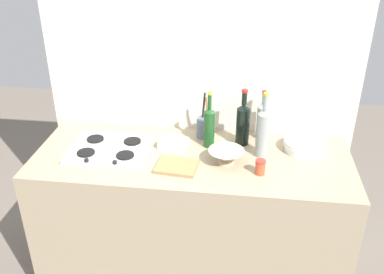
{
  "coord_description": "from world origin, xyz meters",
  "views": [
    {
      "loc": [
        0.27,
        -2.09,
        2.15
      ],
      "look_at": [
        0.0,
        0.0,
        1.02
      ],
      "focal_mm": 40.4,
      "sensor_mm": 36.0,
      "label": 1
    }
  ],
  "objects": [
    {
      "name": "counter_block",
      "position": [
        0.0,
        0.0,
        0.45
      ],
      "size": [
        1.8,
        0.7,
        0.9
      ],
      "primitive_type": "cube",
      "color": "tan",
      "rests_on": "ground"
    },
    {
      "name": "stovetop_hob",
      "position": [
        -0.48,
        -0.01,
        0.91
      ],
      "size": [
        0.45,
        0.36,
        0.04
      ],
      "color": "#B2B2B7",
      "rests_on": "counter_block"
    },
    {
      "name": "plate_stack",
      "position": [
        0.64,
        0.14,
        0.93
      ],
      "size": [
        0.24,
        0.24,
        0.06
      ],
      "color": "white",
      "rests_on": "counter_block"
    },
    {
      "name": "ground_plane",
      "position": [
        0.0,
        0.0,
        0.0
      ],
      "size": [
        6.0,
        6.0,
        0.0
      ],
      "primitive_type": "plane",
      "color": "#6B6056",
      "rests_on": "ground"
    },
    {
      "name": "backsplash_panel",
      "position": [
        0.0,
        0.38,
        1.18
      ],
      "size": [
        1.9,
        0.06,
        2.37
      ],
      "primitive_type": "cube",
      "color": "beige",
      "rests_on": "ground"
    },
    {
      "name": "butter_dish",
      "position": [
        -0.12,
        0.08,
        0.93
      ],
      "size": [
        0.18,
        0.13,
        0.05
      ],
      "primitive_type": "cube",
      "rotation": [
        0.0,
        0.0,
        -0.16
      ],
      "color": "silver",
      "rests_on": "counter_block"
    },
    {
      "name": "condiment_jar_front",
      "position": [
        0.38,
        -0.14,
        0.94
      ],
      "size": [
        0.06,
        0.06,
        0.08
      ],
      "color": "#C64C2D",
      "rests_on": "counter_block"
    },
    {
      "name": "wine_bottle_mid_left",
      "position": [
        0.28,
        0.18,
        1.04
      ],
      "size": [
        0.08,
        0.08,
        0.34
      ],
      "color": "black",
      "rests_on": "counter_block"
    },
    {
      "name": "wine_bottle_mid_right",
      "position": [
        0.39,
        0.27,
        1.02
      ],
      "size": [
        0.06,
        0.06,
        0.31
      ],
      "color": "gray",
      "rests_on": "counter_block"
    },
    {
      "name": "cutting_board",
      "position": [
        -0.07,
        -0.14,
        0.91
      ],
      "size": [
        0.23,
        0.2,
        0.02
      ],
      "primitive_type": "cube",
      "rotation": [
        0.0,
        0.0,
        -0.09
      ],
      "color": "#9E7A4C",
      "rests_on": "counter_block"
    },
    {
      "name": "wine_bottle_rightmost",
      "position": [
        0.08,
        0.13,
        1.03
      ],
      "size": [
        0.06,
        0.06,
        0.34
      ],
      "color": "#19471E",
      "rests_on": "counter_block"
    },
    {
      "name": "utensil_crock",
      "position": [
        0.04,
        0.24,
        0.97
      ],
      "size": [
        0.09,
        0.09,
        0.29
      ],
      "color": "slate",
      "rests_on": "counter_block"
    },
    {
      "name": "wine_bottle_leftmost",
      "position": [
        0.39,
        0.06,
        1.05
      ],
      "size": [
        0.08,
        0.08,
        0.38
      ],
      "color": "gray",
      "rests_on": "counter_block"
    },
    {
      "name": "mixing_bowl",
      "position": [
        0.2,
        -0.05,
        0.94
      ],
      "size": [
        0.2,
        0.2,
        0.08
      ],
      "color": "beige",
      "rests_on": "counter_block"
    }
  ]
}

